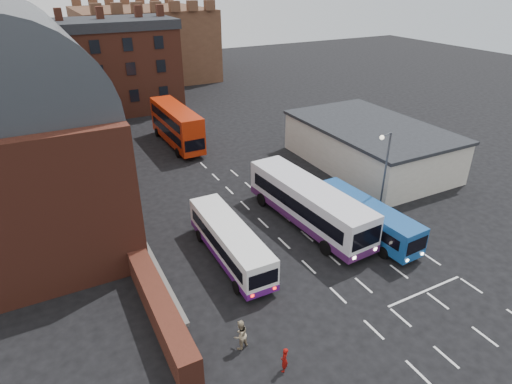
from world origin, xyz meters
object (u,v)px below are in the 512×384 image
bus_white_outbound (230,240)px  pedestrian_beige (240,335)px  bus_blue (365,216)px  pedestrian_red (284,360)px  bus_red_double (177,125)px  bus_white_inbound (308,202)px  street_lamp (384,169)px

bus_white_outbound → pedestrian_beige: bus_white_outbound is taller
bus_blue → pedestrian_red: bearing=30.5°
bus_white_outbound → bus_red_double: bearing=81.0°
pedestrian_red → pedestrian_beige: size_ratio=0.81×
bus_white_inbound → bus_blue: bearing=130.4°
bus_blue → pedestrian_beige: bus_blue is taller
street_lamp → pedestrian_beige: bearing=-156.3°
bus_white_outbound → pedestrian_red: bearing=-98.4°
bus_blue → street_lamp: size_ratio=1.30×
pedestrian_red → pedestrian_beige: pedestrian_beige is taller
bus_white_outbound → street_lamp: size_ratio=1.32×
pedestrian_beige → bus_white_outbound: bearing=-129.6°
bus_white_outbound → pedestrian_beige: 7.89m
bus_blue → pedestrian_red: 14.24m
bus_white_inbound → bus_blue: (3.03, -3.11, -0.47)m
bus_white_outbound → street_lamp: 12.95m
bus_white_inbound → bus_blue: bus_white_inbound is taller
bus_white_outbound → bus_blue: (10.26, -1.73, -0.03)m
bus_white_inbound → bus_blue: 4.37m
bus_blue → bus_red_double: 25.29m
bus_red_double → pedestrian_beige: bearing=76.6°
pedestrian_beige → pedestrian_red: bearing=99.8°
street_lamp → pedestrian_beige: street_lamp is taller
bus_white_outbound → pedestrian_red: 9.83m
bus_white_outbound → bus_blue: bus_white_outbound is taller
bus_white_inbound → street_lamp: (5.38, -1.95, 2.43)m
bus_white_outbound → bus_white_inbound: bearing=11.4°
pedestrian_red → street_lamp: bearing=169.0°
bus_white_inbound → pedestrian_red: size_ratio=8.74×
pedestrian_red → pedestrian_beige: (-1.27, 2.33, 0.16)m
pedestrian_red → bus_white_outbound: bearing=-142.7°
bus_red_double → pedestrian_beige: 30.84m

